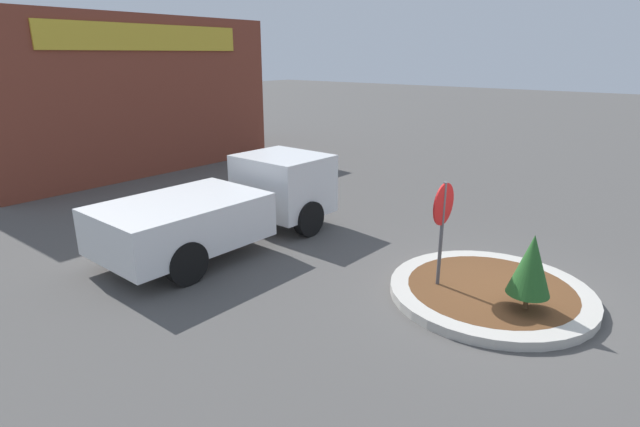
% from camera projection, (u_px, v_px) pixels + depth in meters
% --- Properties ---
extents(ground_plane, '(120.00, 120.00, 0.00)m').
position_uv_depth(ground_plane, '(490.00, 296.00, 9.62)').
color(ground_plane, '#514F4C').
extents(traffic_island, '(3.82, 3.82, 0.18)m').
position_uv_depth(traffic_island, '(490.00, 292.00, 9.59)').
color(traffic_island, '#BCB7AD').
rests_on(traffic_island, ground_plane).
extents(stop_sign, '(0.80, 0.07, 2.22)m').
position_uv_depth(stop_sign, '(443.00, 217.00, 9.31)').
color(stop_sign, '#4C4C51').
rests_on(stop_sign, ground_plane).
extents(island_shrub, '(0.74, 0.74, 1.38)m').
position_uv_depth(island_shrub, '(531.00, 265.00, 8.52)').
color(island_shrub, brown).
rests_on(island_shrub, traffic_island).
extents(utility_truck, '(6.03, 2.50, 1.93)m').
position_uv_depth(utility_truck, '(230.00, 205.00, 11.98)').
color(utility_truck, white).
rests_on(utility_truck, ground_plane).
extents(storefront_building, '(11.32, 6.07, 5.83)m').
position_uv_depth(storefront_building, '(111.00, 94.00, 20.25)').
color(storefront_building, brown).
rests_on(storefront_building, ground_plane).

